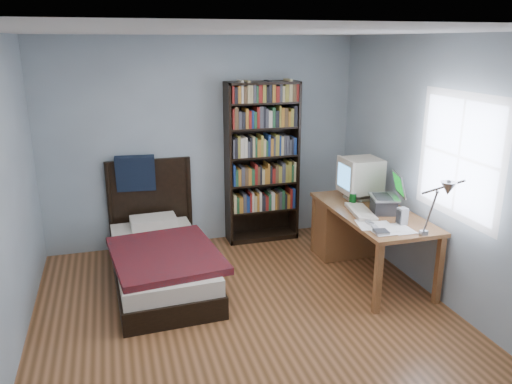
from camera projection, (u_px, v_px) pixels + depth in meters
room at (253, 191)px, 4.10m from camera, size 4.20×4.24×2.50m
desk at (351, 225)px, 5.71m from camera, size 0.75×1.58×0.73m
crt_monitor at (360, 176)px, 5.53m from camera, size 0.42×0.40×0.47m
laptop at (385, 202)px, 5.14m from camera, size 0.42×0.40×0.41m
desk_lamp at (445, 194)px, 4.02m from camera, size 0.25×0.55×0.65m
keyboard at (361, 212)px, 5.13m from camera, size 0.28×0.53×0.05m
speaker at (402, 216)px, 4.81m from camera, size 0.09×0.09×0.16m
soda_can at (353, 199)px, 5.38m from camera, size 0.07×0.07×0.13m
mouse at (358, 200)px, 5.51m from camera, size 0.06×0.11×0.04m
phone_silver at (370, 223)px, 4.84m from camera, size 0.05×0.10×0.02m
phone_grey at (375, 227)px, 4.72m from camera, size 0.06×0.10×0.02m
external_drive at (381, 232)px, 4.59m from camera, size 0.14×0.14×0.03m
bookshelf at (262, 163)px, 6.14m from camera, size 0.89×0.30×1.98m
bed at (160, 256)px, 5.25m from camera, size 1.12×2.04×1.16m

